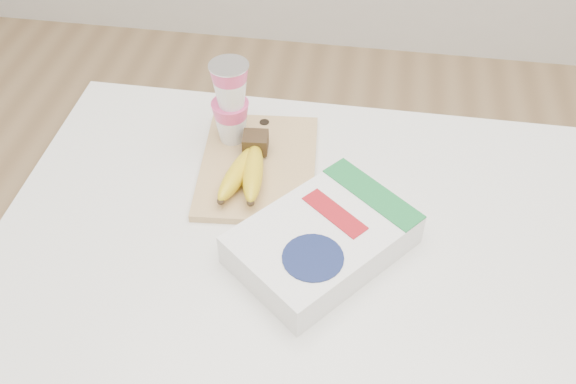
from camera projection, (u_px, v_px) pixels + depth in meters
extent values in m
cube|color=white|center=(314.00, 364.00, 1.42)|extent=(1.14, 0.76, 0.86)
cube|color=#D5B675|center=(258.00, 166.00, 1.23)|extent=(0.24, 0.32, 0.01)
cube|color=#382816|center=(255.00, 142.00, 1.24)|extent=(0.05, 0.05, 0.03)
ellipsoid|color=yellow|center=(238.00, 172.00, 1.18)|extent=(0.07, 0.18, 0.05)
sphere|color=#382816|center=(221.00, 201.00, 1.13)|extent=(0.01, 0.01, 0.01)
ellipsoid|color=yellow|center=(253.00, 172.00, 1.18)|extent=(0.06, 0.18, 0.05)
sphere|color=#382816|center=(251.00, 203.00, 1.12)|extent=(0.01, 0.01, 0.01)
cylinder|color=silver|center=(229.00, 65.00, 1.16)|extent=(0.07, 0.07, 0.00)
cube|color=white|center=(322.00, 240.00, 1.07)|extent=(0.33, 0.35, 0.06)
cube|color=#1A7536|center=(373.00, 193.00, 1.10)|extent=(0.18, 0.16, 0.00)
cylinder|color=#131E4A|center=(313.00, 258.00, 1.00)|extent=(0.14, 0.14, 0.00)
cube|color=#A3121B|center=(335.00, 213.00, 1.07)|extent=(0.12, 0.11, 0.00)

